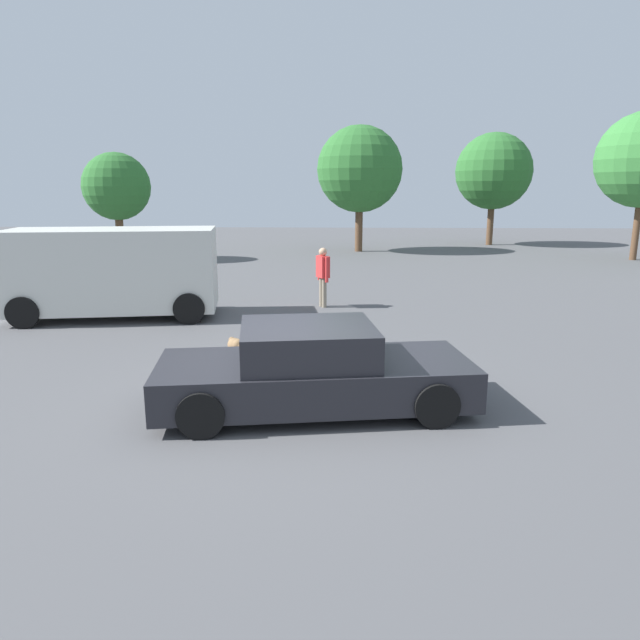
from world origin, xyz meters
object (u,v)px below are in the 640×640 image
(sedan_foreground, at_px, (313,371))
(pedestrian, at_px, (323,272))
(van_white, at_px, (113,270))
(dog, at_px, (236,345))

(sedan_foreground, height_order, pedestrian, pedestrian)
(sedan_foreground, height_order, van_white, van_white)
(sedan_foreground, bearing_deg, pedestrian, 82.40)
(dog, bearing_deg, pedestrian, 138.56)
(dog, bearing_deg, van_white, -158.58)
(pedestrian, bearing_deg, van_white, 168.44)
(pedestrian, bearing_deg, sedan_foreground, -116.96)
(sedan_foreground, distance_m, van_white, 8.06)
(sedan_foreground, xyz_separation_m, dog, (-1.61, 2.47, -0.31))
(pedestrian, bearing_deg, dog, -134.33)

